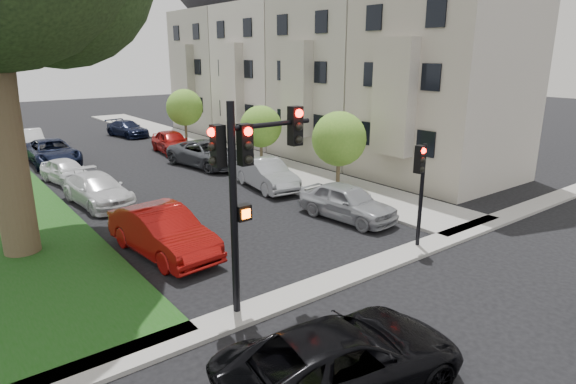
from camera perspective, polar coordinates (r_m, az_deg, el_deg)
ground at (r=13.69m, az=13.14°, el=-12.74°), size 140.00×140.00×0.00m
sidewalk_right at (r=35.95m, az=-9.93°, el=5.49°), size 3.50×44.00×0.12m
sidewalk_cross at (r=14.84m, az=7.15°, el=-9.79°), size 60.00×1.00×0.12m
house_a at (r=26.82m, az=18.26°, el=16.21°), size 7.70×7.55×15.97m
house_b at (r=31.73m, az=6.64°, el=16.73°), size 7.70×7.55×15.97m
house_c at (r=37.51m, az=-1.65°, el=16.70°), size 7.70×7.55×15.97m
house_d at (r=43.81m, az=-7.65°, el=16.48°), size 7.70×7.55×15.97m
small_tree_a at (r=23.13m, az=6.07°, el=6.27°), size 2.61×2.61×3.92m
small_tree_b at (r=28.25m, az=-3.23°, el=7.75°), size 2.44×2.44×3.66m
small_tree_c at (r=36.87m, az=-12.16°, el=9.76°), size 2.69×2.69×4.04m
traffic_signal_main at (r=11.76m, az=-4.88°, el=2.57°), size 2.66×0.68×5.46m
traffic_signal_secondary at (r=16.55m, az=15.42°, el=1.69°), size 0.49×0.39×3.67m
car_cross_near at (r=10.09m, az=6.58°, el=-19.05°), size 5.44×3.12×1.43m
car_parked_0 at (r=19.62m, az=7.02°, el=-1.17°), size 2.18×4.46×1.46m
car_parked_1 at (r=23.97m, az=-2.57°, el=2.13°), size 2.15×4.67×1.48m
car_parked_2 at (r=29.19m, az=-9.52°, el=4.50°), size 3.41×5.86×1.53m
car_parked_3 at (r=33.65m, az=-13.59°, el=5.80°), size 2.25×4.68×1.54m
car_parked_4 at (r=41.59m, az=-18.50°, el=7.13°), size 2.59×4.71×1.29m
car_parked_5 at (r=16.59m, az=-14.63°, el=-4.56°), size 2.21×5.04×1.61m
car_parked_6 at (r=23.02m, az=-21.62°, el=0.25°), size 2.31×4.83×1.36m
car_parked_7 at (r=27.51m, az=-24.79°, el=2.27°), size 2.18×4.02×1.30m
car_parked_8 at (r=32.65m, az=-26.18°, el=4.27°), size 2.53×5.45×1.51m
car_parked_9 at (r=38.25m, az=-28.20°, el=5.46°), size 1.81×4.47×1.44m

